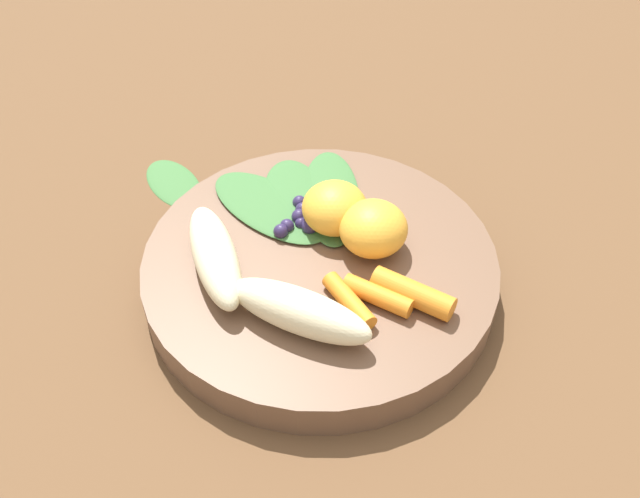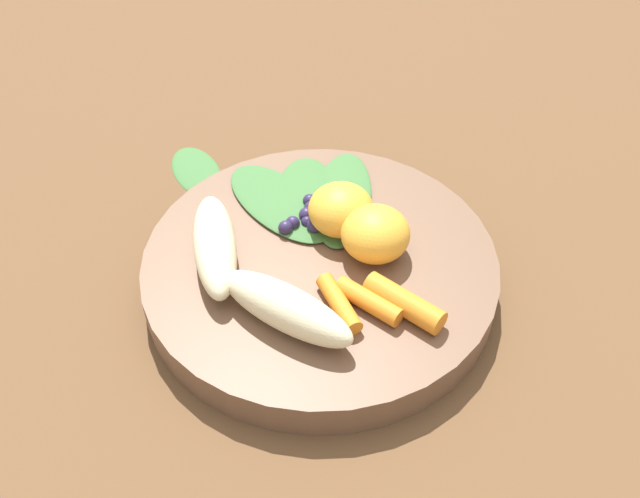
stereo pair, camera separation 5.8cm
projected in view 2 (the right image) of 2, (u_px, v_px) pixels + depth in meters
ground_plane at (320, 284)px, 0.61m from camera, size 2.40×2.40×0.00m
bowl at (320, 271)px, 0.60m from camera, size 0.29×0.29×0.03m
banana_peeled_left at (286, 308)px, 0.53m from camera, size 0.11×0.10×0.03m
banana_peeled_right at (215, 246)px, 0.57m from camera, size 0.04×0.11×0.03m
orange_segment_near at (341, 210)px, 0.60m from camera, size 0.05×0.05×0.04m
orange_segment_far at (375, 232)px, 0.58m from camera, size 0.06×0.06×0.04m
carrot_front at (339, 303)px, 0.55m from camera, size 0.03×0.06×0.01m
carrot_mid_left at (369, 301)px, 0.55m from camera, size 0.05×0.05×0.02m
carrot_mid_right at (404, 303)px, 0.54m from camera, size 0.06×0.06×0.02m
blueberry_pile at (307, 217)px, 0.61m from camera, size 0.05×0.05×0.01m
coconut_shred_patch at (289, 195)px, 0.64m from camera, size 0.04×0.04×0.00m
kale_leaf_left at (343, 198)px, 0.64m from camera, size 0.08×0.13×0.01m
kale_leaf_right at (312, 197)px, 0.64m from camera, size 0.06×0.12×0.01m
kale_leaf_rear at (280, 202)px, 0.63m from camera, size 0.11×0.14×0.01m
kale_leaf_stray at (196, 169)px, 0.71m from camera, size 0.07×0.09×0.01m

